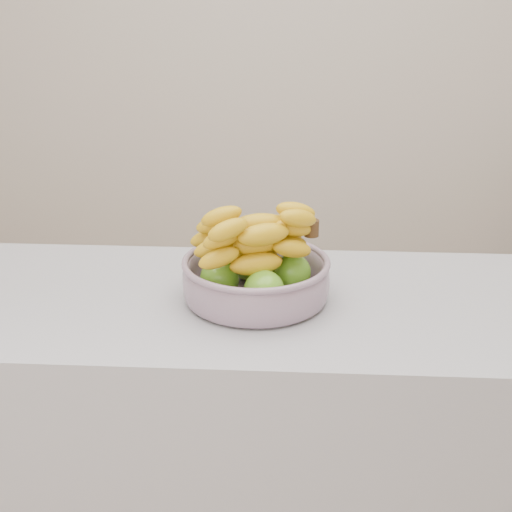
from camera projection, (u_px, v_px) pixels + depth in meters
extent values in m
cube|color=beige|center=(289.00, 19.00, 3.39)|extent=(4.00, 0.05, 2.70)
cube|color=#A3A3AB|center=(268.00, 468.00, 1.71)|extent=(2.00, 0.60, 0.90)
cylinder|color=#A7B5C9|center=(256.00, 296.00, 1.54)|extent=(0.27, 0.27, 0.01)
torus|color=#A7B5C9|center=(256.00, 262.00, 1.51)|extent=(0.32, 0.32, 0.01)
sphere|color=#4E9C1B|center=(264.00, 290.00, 1.45)|extent=(0.08, 0.08, 0.08)
sphere|color=#4E9C1B|center=(292.00, 272.00, 1.54)|extent=(0.08, 0.08, 0.08)
sphere|color=#4E9C1B|center=(249.00, 262.00, 1.60)|extent=(0.08, 0.08, 0.08)
sphere|color=#4E9C1B|center=(220.00, 279.00, 1.51)|extent=(0.08, 0.08, 0.08)
ellipsoid|color=yellow|center=(256.00, 264.00, 1.46)|extent=(0.20, 0.12, 0.05)
ellipsoid|color=yellow|center=(251.00, 255.00, 1.50)|extent=(0.20, 0.10, 0.05)
ellipsoid|color=yellow|center=(246.00, 246.00, 1.55)|extent=(0.20, 0.08, 0.05)
ellipsoid|color=yellow|center=(259.00, 243.00, 1.47)|extent=(0.20, 0.13, 0.05)
ellipsoid|color=yellow|center=(253.00, 234.00, 1.52)|extent=(0.20, 0.06, 0.05)
ellipsoid|color=yellow|center=(259.00, 224.00, 1.48)|extent=(0.20, 0.10, 0.05)
ellipsoid|color=yellow|center=(264.00, 235.00, 1.44)|extent=(0.20, 0.14, 0.05)
cylinder|color=#402A14|center=(312.00, 228.00, 1.51)|extent=(0.03, 0.03, 0.04)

